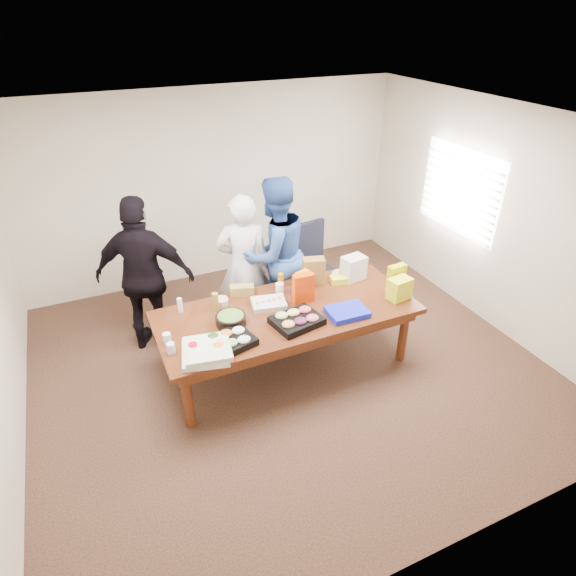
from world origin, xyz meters
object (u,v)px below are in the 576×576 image
office_chair (315,269)px  person_center (244,266)px  person_right (275,254)px  salad_bowl (231,320)px  sheet_cake (269,304)px  conference_table (287,338)px

office_chair → person_center: 1.11m
person_right → salad_bowl: person_right is taller
person_center → sheet_cake: bearing=107.6°
conference_table → sheet_cake: 0.46m
person_center → sheet_cake: (0.01, -0.74, -0.11)m
conference_table → sheet_cake: (-0.15, 0.16, 0.41)m
conference_table → person_right: (0.24, 0.90, 0.59)m
person_center → sheet_cake: size_ratio=4.92×
conference_table → salad_bowl: 0.76m
office_chair → person_center: size_ratio=0.61×
person_center → office_chair: bearing=-155.7°
person_right → salad_bowl: bearing=32.9°
office_chair → salad_bowl: 1.85m
sheet_cake → salad_bowl: salad_bowl is taller
person_right → office_chair: bearing=179.6°
conference_table → person_center: bearing=100.2°
salad_bowl → person_center: bearing=62.2°
conference_table → person_right: 1.10m
person_right → salad_bowl: 1.26m
office_chair → sheet_cake: 1.38m
office_chair → person_center: (-1.05, -0.14, 0.35)m
office_chair → person_center: bearing=178.8°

